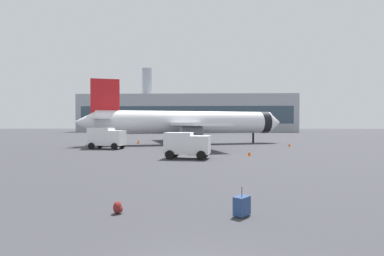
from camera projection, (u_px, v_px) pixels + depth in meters
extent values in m
cylinder|color=white|center=(188.00, 122.00, 50.68)|extent=(29.80, 12.42, 3.80)
cone|color=white|center=(274.00, 122.00, 54.90)|extent=(3.35, 4.15, 3.61)
cone|color=white|center=(84.00, 122.00, 46.36)|extent=(4.06, 4.21, 3.42)
cylinder|color=black|center=(263.00, 122.00, 54.33)|extent=(2.47, 4.12, 3.88)
cube|color=white|center=(173.00, 124.00, 58.15)|extent=(9.28, 16.70, 0.36)
cube|color=white|center=(196.00, 124.00, 42.70)|extent=(9.28, 16.70, 0.36)
cylinder|color=gray|center=(176.00, 131.00, 55.75)|extent=(3.70, 3.04, 2.20)
cylinder|color=gray|center=(191.00, 133.00, 45.13)|extent=(3.70, 3.04, 2.20)
cube|color=red|center=(105.00, 99.00, 47.11)|extent=(4.31, 1.63, 6.40)
cube|color=white|center=(103.00, 119.00, 50.12)|extent=(4.24, 6.50, 0.24)
cube|color=white|center=(101.00, 118.00, 43.94)|extent=(4.24, 6.50, 0.24)
cylinder|color=black|center=(253.00, 138.00, 53.85)|extent=(0.36, 0.36, 1.80)
cylinder|color=black|center=(174.00, 138.00, 52.52)|extent=(0.44, 0.44, 1.80)
cylinder|color=black|center=(180.00, 140.00, 47.88)|extent=(0.44, 0.44, 1.80)
cube|color=white|center=(117.00, 138.00, 41.04)|extent=(2.04, 2.46, 2.04)
cube|color=#1E232D|center=(122.00, 135.00, 40.88)|extent=(0.43, 1.96, 0.84)
cube|color=white|center=(101.00, 137.00, 41.53)|extent=(3.46, 2.71, 2.40)
cylinder|color=black|center=(122.00, 145.00, 42.15)|extent=(0.92, 0.37, 0.90)
cylinder|color=black|center=(114.00, 146.00, 39.90)|extent=(0.92, 0.37, 0.90)
cylinder|color=black|center=(100.00, 145.00, 42.85)|extent=(0.92, 0.37, 0.90)
cylinder|color=black|center=(91.00, 146.00, 40.60)|extent=(0.92, 0.37, 0.90)
cube|color=white|center=(201.00, 145.00, 29.51)|extent=(2.05, 2.25, 1.78)
cube|color=#1E232D|center=(208.00, 141.00, 29.36)|extent=(0.36, 1.79, 0.74)
cube|color=white|center=(179.00, 143.00, 29.92)|extent=(2.92, 2.39, 2.10)
cylinder|color=black|center=(204.00, 153.00, 30.51)|extent=(0.92, 0.36, 0.90)
cylinder|color=black|center=(201.00, 156.00, 28.45)|extent=(0.92, 0.36, 0.90)
cylinder|color=black|center=(175.00, 153.00, 31.09)|extent=(0.92, 0.36, 0.90)
cylinder|color=black|center=(170.00, 155.00, 29.03)|extent=(0.92, 0.36, 0.90)
cube|color=#F2590C|center=(138.00, 143.00, 52.71)|extent=(0.44, 0.44, 0.04)
cone|color=#F2590C|center=(138.00, 141.00, 52.70)|extent=(0.36, 0.36, 0.74)
cylinder|color=white|center=(138.00, 141.00, 52.70)|extent=(0.23, 0.23, 0.10)
cube|color=#F2590C|center=(249.00, 156.00, 32.49)|extent=(0.44, 0.44, 0.04)
cone|color=#F2590C|center=(249.00, 152.00, 32.48)|extent=(0.36, 0.36, 0.66)
cylinder|color=white|center=(249.00, 152.00, 32.48)|extent=(0.23, 0.23, 0.10)
cube|color=#F2590C|center=(103.00, 145.00, 48.35)|extent=(0.44, 0.44, 0.04)
cone|color=#F2590C|center=(103.00, 143.00, 48.35)|extent=(0.36, 0.36, 0.57)
cylinder|color=white|center=(103.00, 143.00, 48.35)|extent=(0.23, 0.23, 0.10)
cube|color=#F2590C|center=(289.00, 146.00, 45.78)|extent=(0.44, 0.44, 0.04)
cone|color=#F2590C|center=(289.00, 144.00, 45.78)|extent=(0.36, 0.36, 0.65)
cylinder|color=white|center=(289.00, 144.00, 45.78)|extent=(0.23, 0.23, 0.10)
cube|color=navy|center=(242.00, 206.00, 11.26)|extent=(0.72, 0.75, 0.70)
cylinder|color=black|center=(242.00, 192.00, 11.25)|extent=(0.02, 0.02, 0.36)
cylinder|color=black|center=(245.00, 214.00, 11.43)|extent=(0.08, 0.07, 0.08)
cylinder|color=black|center=(239.00, 216.00, 11.10)|extent=(0.08, 0.07, 0.08)
ellipsoid|color=maroon|center=(117.00, 207.00, 11.58)|extent=(0.32, 0.40, 0.48)
ellipsoid|color=maroon|center=(121.00, 209.00, 11.58)|extent=(0.12, 0.28, 0.24)
cube|color=#9EA3AD|center=(187.00, 114.00, 132.24)|extent=(92.02, 18.33, 15.87)
cube|color=#334756|center=(186.00, 115.00, 123.04)|extent=(87.41, 0.10, 7.14)
cylinder|color=#9EA3AD|center=(147.00, 82.00, 132.64)|extent=(4.40, 4.40, 12.00)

